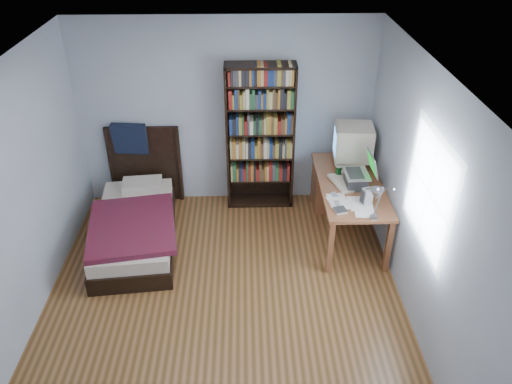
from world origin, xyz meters
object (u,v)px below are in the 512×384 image
crt_monitor (352,143)px  speaker (367,197)px  bookshelf (260,138)px  desk (342,186)px  keyboard (341,183)px  laptop (358,177)px  soda_can (338,171)px  desk_lamp (377,197)px  bed (136,221)px

crt_monitor → speaker: size_ratio=2.75×
speaker → bookshelf: size_ratio=0.10×
desk → keyboard: 0.58m
laptop → crt_monitor: bearing=87.5°
speaker → soda_can: 0.67m
crt_monitor → desk_lamp: desk_lamp is taller
desk → soda_can: bearing=-114.8°
crt_monitor → desk_lamp: (-0.11, -1.64, 0.24)m
keyboard → bookshelf: (-0.94, 0.76, 0.24)m
soda_can → bookshelf: 1.11m
bookshelf → bed: size_ratio=0.96×
crt_monitor → keyboard: bearing=-111.8°
bookshelf → speaker: bearing=-46.1°
desk → speaker: speaker is taller
speaker → soda_can: speaker is taller
desk → soda_can: 0.48m
laptop → desk_lamp: 1.17m
bed → keyboard: bearing=0.8°
laptop → desk_lamp: desk_lamp is taller
keyboard → laptop: bearing=-31.0°
desk_lamp → bookshelf: size_ratio=0.35×
crt_monitor → laptop: 0.58m
desk → desk_lamp: (-0.02, -1.60, 0.86)m
desk → laptop: 0.67m
speaker → keyboard: bearing=98.8°
desk → soda_can: (-0.12, -0.27, 0.38)m
desk_lamp → bookshelf: bookshelf is taller
laptop → bookshelf: size_ratio=0.22×
laptop → bookshelf: bearing=144.2°
laptop → keyboard: laptop is taller
bed → desk_lamp: bearing=-23.0°
crt_monitor → speaker: (0.01, -0.94, -0.20)m
laptop → speaker: (0.03, -0.39, -0.02)m
desk_lamp → bookshelf: 2.18m
desk → crt_monitor: bearing=27.4°
laptop → soda_can: (-0.18, 0.24, -0.05)m
soda_can → speaker: bearing=-71.4°
desk_lamp → bed: 2.99m
crt_monitor → speaker: bearing=-89.6°
bed → laptop: bearing=-0.4°
laptop → soda_can: bearing=126.8°
crt_monitor → laptop: crt_monitor is taller
desk → desk_lamp: 1.81m
soda_can → bed: size_ratio=0.06×
laptop → speaker: size_ratio=2.26×
crt_monitor → soda_can: 0.44m
crt_monitor → desk_lamp: bearing=-93.7°
desk → desk_lamp: desk_lamp is taller
soda_can → bed: bed is taller
crt_monitor → speaker: crt_monitor is taller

